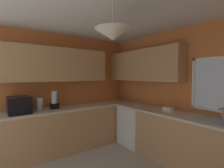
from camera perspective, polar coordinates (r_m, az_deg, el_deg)
The scene contains 9 objects.
room_shell at distance 2.61m, azimuth 3.55°, elevation 6.14°, with size 4.22×3.68×2.54m.
counter_run_left at distance 3.72m, azimuth -16.45°, elevation -14.70°, with size 0.65×3.29×0.90m.
counter_run_back at distance 3.20m, azimuth 25.70°, elevation -17.84°, with size 3.31×0.65×0.90m.
dishwasher at distance 3.92m, azimuth 8.06°, elevation -14.01°, with size 0.60×0.60×0.86m, color white.
microwave at distance 3.40m, azimuth -29.54°, elevation -6.32°, with size 0.48×0.36×0.29m, color black.
kettle at distance 3.44m, azimuth -23.78°, elevation -6.44°, with size 0.13×0.13×0.25m, color #B7B7BC.
sink_assembly at distance 2.92m, azimuth 32.99°, elevation -10.60°, with size 0.55×0.40×0.19m.
bowl at distance 3.29m, azimuth 18.94°, elevation -8.17°, with size 0.22×0.22×0.09m, color beige.
blender_appliance at distance 3.53m, azimuth -19.29°, elevation -5.50°, with size 0.15×0.15×0.36m.
Camera 1 is at (1.60, -1.18, 1.58)m, focal length 26.39 mm.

